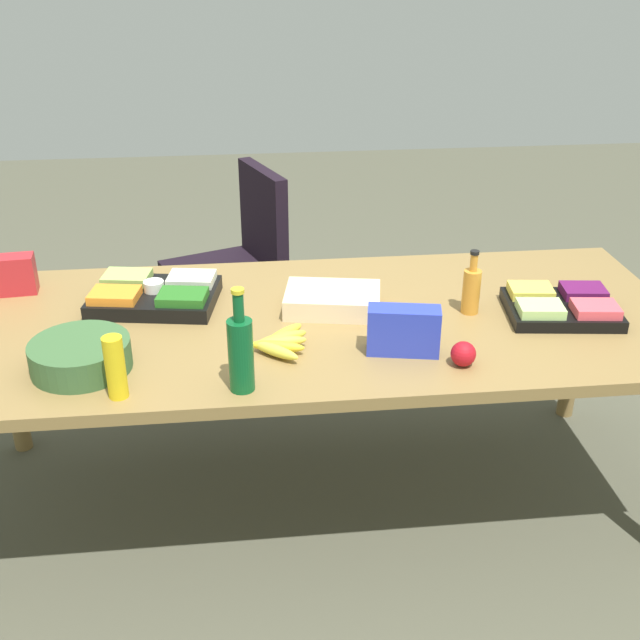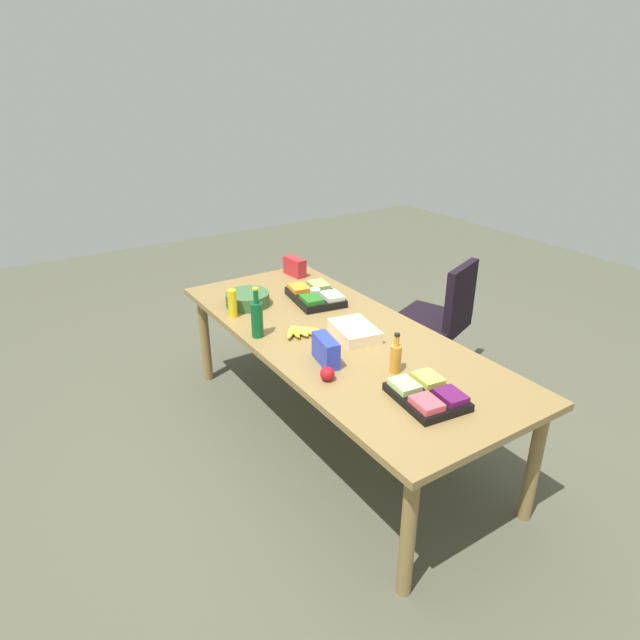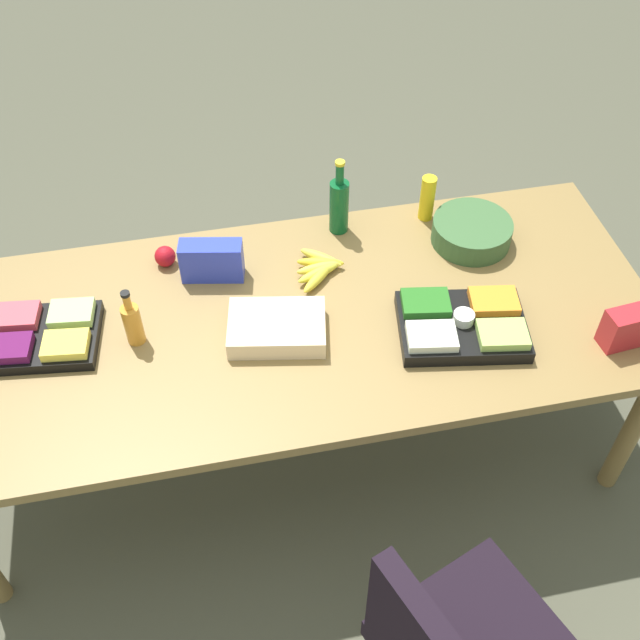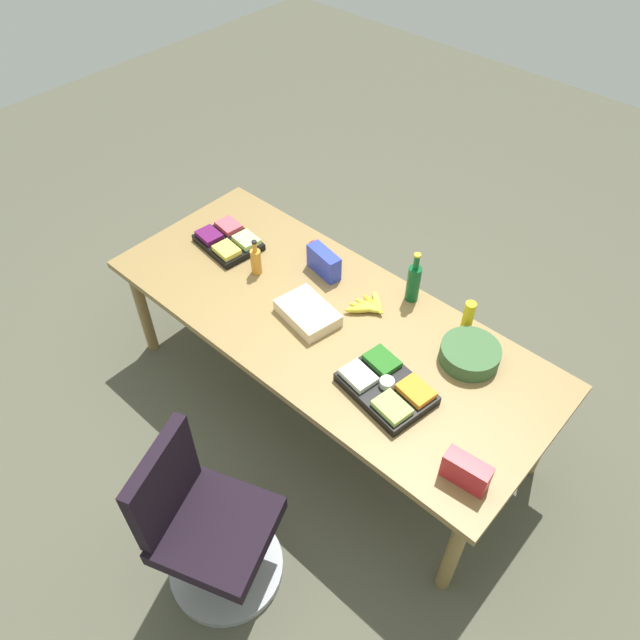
{
  "view_description": "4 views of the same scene",
  "coord_description": "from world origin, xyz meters",
  "views": [
    {
      "loc": [
        -0.23,
        -2.34,
        1.92
      ],
      "look_at": [
        0.01,
        -0.1,
        0.78
      ],
      "focal_mm": 44.05,
      "sensor_mm": 36.0,
      "label": 1
    },
    {
      "loc": [
        2.44,
        -1.72,
        2.19
      ],
      "look_at": [
        -0.11,
        -0.06,
        0.81
      ],
      "focal_mm": 30.73,
      "sensor_mm": 36.0,
      "label": 2
    },
    {
      "loc": [
        0.28,
        1.76,
        2.67
      ],
      "look_at": [
        -0.07,
        0.09,
        0.81
      ],
      "focal_mm": 43.2,
      "sensor_mm": 36.0,
      "label": 3
    },
    {
      "loc": [
        -1.49,
        1.69,
        3.07
      ],
      "look_at": [
        -0.03,
        0.08,
        0.82
      ],
      "focal_mm": 34.48,
      "sensor_mm": 36.0,
      "label": 4
    }
  ],
  "objects": [
    {
      "name": "ground_plane",
      "position": [
        0.0,
        0.0,
        0.0
      ],
      "size": [
        10.0,
        10.0,
        0.0
      ],
      "primitive_type": "plane",
      "color": "#4F4F3E"
    },
    {
      "name": "conference_table",
      "position": [
        0.0,
        0.0,
        0.68
      ],
      "size": [
        2.49,
        1.03,
        0.74
      ],
      "color": "olive",
      "rests_on": "ground"
    },
    {
      "name": "banana_bunch",
      "position": [
        -0.12,
        -0.2,
        0.77
      ],
      "size": [
        0.19,
        0.24,
        0.04
      ],
      "color": "yellow",
      "rests_on": "conference_table"
    },
    {
      "name": "fruit_platter",
      "position": [
        0.84,
        -0.06,
        0.77
      ],
      "size": [
        0.39,
        0.32,
        0.07
      ],
      "color": "black",
      "rests_on": "conference_table"
    },
    {
      "name": "veggie_tray",
      "position": [
        -0.53,
        0.17,
        0.78
      ],
      "size": [
        0.46,
        0.36,
        0.09
      ],
      "color": "black",
      "rests_on": "conference_table"
    },
    {
      "name": "sheet_cake",
      "position": [
        0.08,
        0.06,
        0.78
      ],
      "size": [
        0.35,
        0.27,
        0.07
      ],
      "primitive_type": "cube",
      "rotation": [
        0.0,
        0.0,
        -0.18
      ],
      "color": "beige",
      "rests_on": "conference_table"
    },
    {
      "name": "salad_bowl",
      "position": [
        -0.71,
        -0.26,
        0.79
      ],
      "size": [
        0.32,
        0.32,
        0.09
      ],
      "primitive_type": "cylinder",
      "rotation": [
        0.0,
        0.0,
        -0.09
      ],
      "color": "#385E34",
      "rests_on": "conference_table"
    },
    {
      "name": "apple_red",
      "position": [
        0.42,
        -0.36,
        0.78
      ],
      "size": [
        0.09,
        0.09,
        0.08
      ],
      "primitive_type": "sphere",
      "rotation": [
        0.0,
        0.0,
        0.22
      ],
      "color": "#B1121C",
      "rests_on": "conference_table"
    },
    {
      "name": "mustard_bottle",
      "position": [
        -0.59,
        -0.43,
        0.83
      ],
      "size": [
        0.06,
        0.06,
        0.19
      ],
      "primitive_type": "cylinder",
      "rotation": [
        0.0,
        0.0,
        0.07
      ],
      "color": "yellow",
      "rests_on": "conference_table"
    },
    {
      "name": "dressing_bottle",
      "position": [
        0.54,
        -0.01,
        0.83
      ],
      "size": [
        0.06,
        0.06,
        0.22
      ],
      "color": "orange",
      "rests_on": "conference_table"
    },
    {
      "name": "wine_bottle",
      "position": [
        -0.24,
        -0.42,
        0.86
      ],
      "size": [
        0.08,
        0.08,
        0.31
      ],
      "color": "#0D5326",
      "rests_on": "conference_table"
    },
    {
      "name": "chip_bag_red",
      "position": [
        -1.06,
        0.32,
        0.81
      ],
      "size": [
        0.21,
        0.1,
        0.14
      ],
      "primitive_type": "cube",
      "rotation": [
        0.0,
        0.0,
        0.1
      ],
      "color": "red",
      "rests_on": "conference_table"
    },
    {
      "name": "chip_bag_blue",
      "position": [
        0.25,
        -0.26,
        0.82
      ],
      "size": [
        0.23,
        0.12,
        0.15
      ],
      "primitive_type": "cube",
      "rotation": [
        0.0,
        0.0,
        -0.19
      ],
      "color": "#2B3CC2",
      "rests_on": "conference_table"
    }
  ]
}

